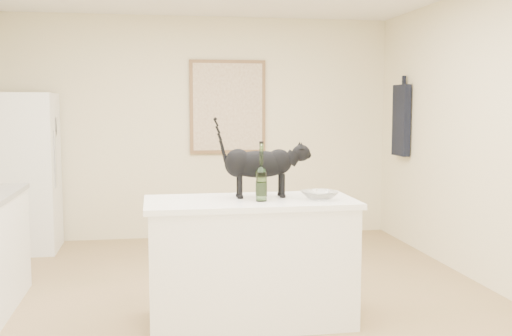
% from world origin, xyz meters
% --- Properties ---
extents(floor, '(5.50, 5.50, 0.00)m').
position_xyz_m(floor, '(0.00, 0.00, 0.00)').
color(floor, '#9D7B54').
rests_on(floor, ground).
extents(wall_back, '(4.50, 0.00, 4.50)m').
position_xyz_m(wall_back, '(0.00, 2.75, 1.30)').
color(wall_back, beige).
rests_on(wall_back, ground).
extents(wall_front, '(4.50, 0.00, 4.50)m').
position_xyz_m(wall_front, '(0.00, -2.75, 1.30)').
color(wall_front, beige).
rests_on(wall_front, ground).
extents(wall_right, '(0.00, 5.50, 5.50)m').
position_xyz_m(wall_right, '(2.25, 0.00, 1.30)').
color(wall_right, beige).
rests_on(wall_right, ground).
extents(island_base, '(1.44, 0.67, 0.86)m').
position_xyz_m(island_base, '(0.10, -0.20, 0.43)').
color(island_base, white).
rests_on(island_base, floor).
extents(island_top, '(1.50, 0.70, 0.04)m').
position_xyz_m(island_top, '(0.10, -0.20, 0.88)').
color(island_top, white).
rests_on(island_top, island_base).
extents(fridge, '(0.68, 0.68, 1.70)m').
position_xyz_m(fridge, '(-1.95, 2.35, 0.85)').
color(fridge, white).
rests_on(fridge, floor).
extents(artwork_frame, '(0.90, 0.03, 1.10)m').
position_xyz_m(artwork_frame, '(0.30, 2.72, 1.55)').
color(artwork_frame, brown).
rests_on(artwork_frame, wall_back).
extents(artwork_canvas, '(0.82, 0.00, 1.02)m').
position_xyz_m(artwork_canvas, '(0.30, 2.70, 1.55)').
color(artwork_canvas, beige).
rests_on(artwork_canvas, wall_back).
extents(hanging_garment, '(0.08, 0.34, 0.80)m').
position_xyz_m(hanging_garment, '(2.19, 2.05, 1.40)').
color(hanging_garment, black).
rests_on(hanging_garment, wall_right).
extents(black_cat, '(0.63, 0.20, 0.44)m').
position_xyz_m(black_cat, '(0.18, -0.11, 1.12)').
color(black_cat, black).
rests_on(black_cat, island_top).
extents(wine_bottle, '(0.08, 0.08, 0.37)m').
position_xyz_m(wine_bottle, '(0.16, -0.29, 1.08)').
color(wine_bottle, '#2A5622').
rests_on(wine_bottle, island_top).
extents(glass_bowl, '(0.29, 0.29, 0.06)m').
position_xyz_m(glass_bowl, '(0.58, -0.29, 0.93)').
color(glass_bowl, silver).
rests_on(glass_bowl, island_top).
extents(fridge_paper, '(0.02, 0.15, 0.19)m').
position_xyz_m(fridge_paper, '(-1.60, 2.43, 1.34)').
color(fridge_paper, beige).
rests_on(fridge_paper, fridge).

